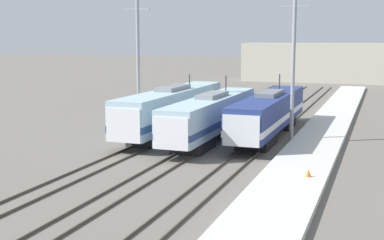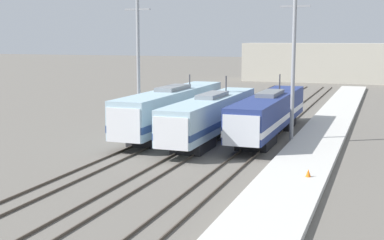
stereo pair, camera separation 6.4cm
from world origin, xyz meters
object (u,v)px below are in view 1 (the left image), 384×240
object	(u,v)px
locomotive_center	(210,116)
traffic_cone	(308,173)
catenary_tower_right	(293,64)
locomotive_far_right	(268,114)
catenary_tower_left	(138,61)
locomotive_far_left	(171,110)

from	to	relation	value
locomotive_center	traffic_cone	bearing A→B (deg)	-47.78
locomotive_center	catenary_tower_right	xyz separation A→B (m)	(6.55, 1.31, 4.43)
catenary_tower_right	locomotive_center	bearing A→B (deg)	-168.67
locomotive_center	catenary_tower_right	size ratio (longest dim) A/B	1.49
locomotive_far_right	catenary_tower_left	world-z (taller)	catenary_tower_left
catenary_tower_left	traffic_cone	xyz separation A→B (m)	(16.68, -11.81, -5.88)
locomotive_far_left	locomotive_far_right	world-z (taller)	locomotive_far_right
locomotive_far_right	locomotive_far_left	bearing A→B (deg)	-169.58
locomotive_far_left	catenary_tower_left	world-z (taller)	catenary_tower_left
locomotive_far_left	locomotive_center	xyz separation A→B (m)	(4.21, -1.75, -0.15)
locomotive_far_right	catenary_tower_right	xyz separation A→B (m)	(2.34, -1.99, 4.44)
locomotive_far_left	catenary_tower_left	distance (m)	5.21
catenary_tower_left	catenary_tower_right	distance (m)	13.71
traffic_cone	locomotive_far_right	bearing A→B (deg)	111.06
locomotive_far_right	catenary_tower_left	xyz separation A→B (m)	(-11.37, -1.99, 4.44)
locomotive_far_left	catenary_tower_right	bearing A→B (deg)	-2.33
catenary_tower_left	catenary_tower_right	bearing A→B (deg)	0.00
locomotive_center	locomotive_far_left	bearing A→B (deg)	157.42
locomotive_far_right	traffic_cone	xyz separation A→B (m)	(5.31, -13.79, -1.44)
catenary_tower_right	catenary_tower_left	bearing A→B (deg)	180.00
locomotive_far_right	catenary_tower_left	bearing A→B (deg)	-170.09
locomotive_center	locomotive_far_right	xyz separation A→B (m)	(4.21, 3.30, -0.01)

